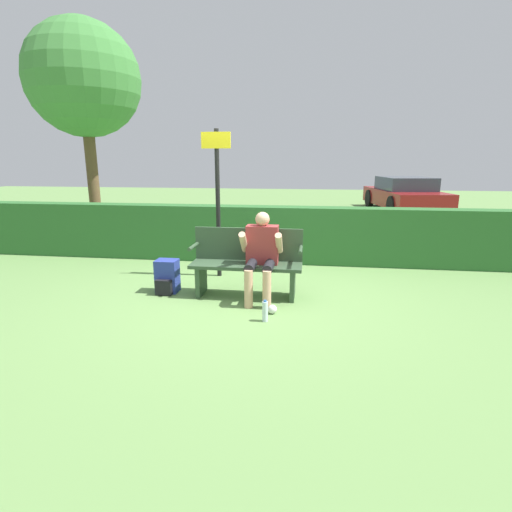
# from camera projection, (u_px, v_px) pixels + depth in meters

# --- Properties ---
(ground_plane) EXTENTS (40.00, 40.00, 0.00)m
(ground_plane) POSITION_uv_depth(u_px,v_px,m) (246.00, 296.00, 5.55)
(ground_plane) COLOR #668E4C
(hedge_back) EXTENTS (12.00, 0.42, 1.02)m
(hedge_back) POSITION_uv_depth(u_px,v_px,m) (263.00, 234.00, 7.33)
(hedge_back) COLOR #2D662D
(hedge_back) RESTS_ON ground
(park_bench) EXTENTS (1.52, 0.45, 0.92)m
(park_bench) POSITION_uv_depth(u_px,v_px,m) (247.00, 262.00, 5.50)
(park_bench) COLOR #334C33
(park_bench) RESTS_ON ground
(person_seated) EXTENTS (0.56, 0.64, 1.17)m
(person_seated) POSITION_uv_depth(u_px,v_px,m) (261.00, 252.00, 5.30)
(person_seated) COLOR #993333
(person_seated) RESTS_ON ground
(backpack) EXTENTS (0.30, 0.33, 0.47)m
(backpack) POSITION_uv_depth(u_px,v_px,m) (167.00, 277.00, 5.66)
(backpack) COLOR #283893
(backpack) RESTS_ON ground
(water_bottle) EXTENTS (0.07, 0.07, 0.26)m
(water_bottle) POSITION_uv_depth(u_px,v_px,m) (265.00, 311.00, 4.66)
(water_bottle) COLOR silver
(water_bottle) RESTS_ON ground
(signpost) EXTENTS (0.45, 0.09, 2.30)m
(signpost) POSITION_uv_depth(u_px,v_px,m) (218.00, 193.00, 6.19)
(signpost) COLOR black
(signpost) RESTS_ON ground
(parked_car) EXTENTS (2.43, 4.38, 1.21)m
(parked_car) POSITION_uv_depth(u_px,v_px,m) (404.00, 195.00, 14.33)
(parked_car) COLOR maroon
(parked_car) RESTS_ON ground
(tree) EXTENTS (2.52, 2.52, 4.84)m
(tree) POSITION_uv_depth(u_px,v_px,m) (84.00, 80.00, 8.90)
(tree) COLOR brown
(tree) RESTS_ON ground
(litter_crumple) EXTENTS (0.11, 0.11, 0.11)m
(litter_crumple) POSITION_uv_depth(u_px,v_px,m) (272.00, 309.00, 4.91)
(litter_crumple) COLOR silver
(litter_crumple) RESTS_ON ground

